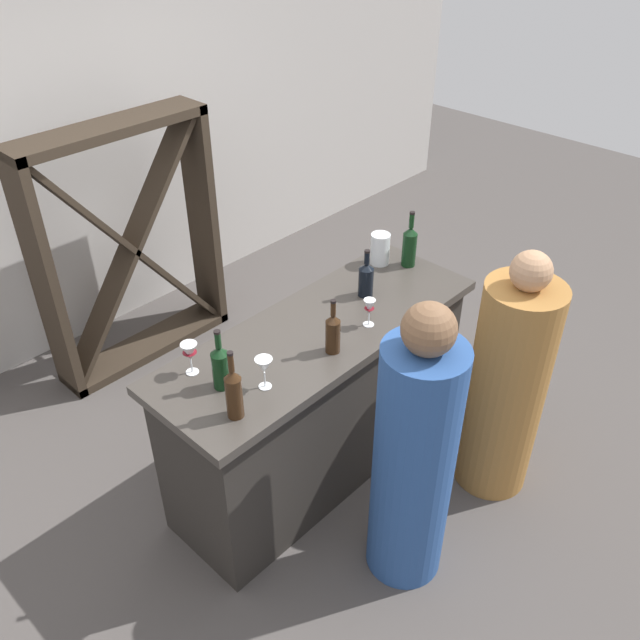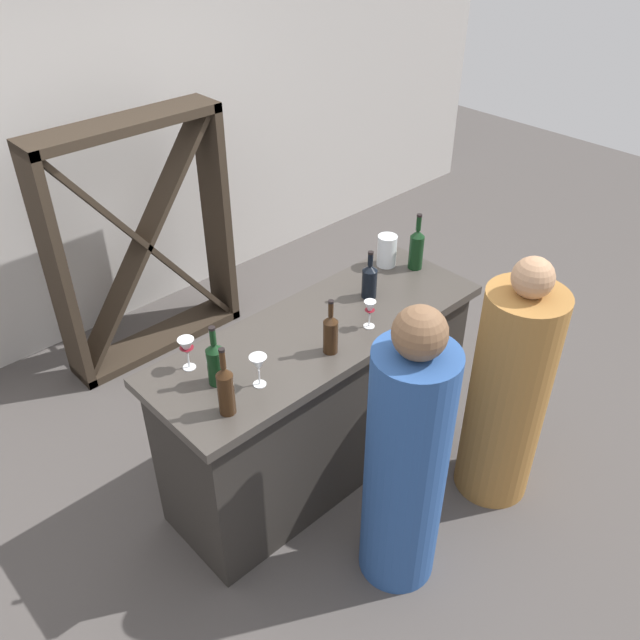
{
  "view_description": "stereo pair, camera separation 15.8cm",
  "coord_description": "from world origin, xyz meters",
  "px_view_note": "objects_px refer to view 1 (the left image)",
  "views": [
    {
      "loc": [
        -1.96,
        -1.86,
        2.93
      ],
      "look_at": [
        0.0,
        0.0,
        1.02
      ],
      "focal_mm": 37.48,
      "sensor_mm": 36.0,
      "label": 1
    },
    {
      "loc": [
        -1.85,
        -1.97,
        2.93
      ],
      "look_at": [
        0.0,
        0.0,
        1.02
      ],
      "focal_mm": 37.48,
      "sensor_mm": 36.0,
      "label": 2
    }
  ],
  "objects_px": {
    "wine_bottle_second_left_dark_green": "(221,366)",
    "person_left_guest": "(507,386)",
    "water_pitcher": "(380,249)",
    "wine_bottle_second_right_near_black": "(366,278)",
    "wine_bottle_rightmost_dark_green": "(409,245)",
    "wine_glass_near_left": "(369,308)",
    "wine_bottle_center_amber_brown": "(333,332)",
    "wine_glass_near_center": "(264,366)",
    "wine_rack": "(130,248)",
    "wine_bottle_leftmost_amber_brown": "(234,392)",
    "wine_glass_near_right": "(190,353)",
    "person_center_guest": "(414,460)"
  },
  "relations": [
    {
      "from": "wine_bottle_second_left_dark_green",
      "to": "person_left_guest",
      "type": "relative_size",
      "value": 0.21
    },
    {
      "from": "water_pitcher",
      "to": "person_left_guest",
      "type": "distance_m",
      "value": 1.04
    },
    {
      "from": "wine_bottle_second_right_near_black",
      "to": "wine_bottle_rightmost_dark_green",
      "type": "distance_m",
      "value": 0.41
    },
    {
      "from": "wine_bottle_second_right_near_black",
      "to": "wine_glass_near_left",
      "type": "distance_m",
      "value": 0.28
    },
    {
      "from": "wine_bottle_center_amber_brown",
      "to": "wine_glass_near_left",
      "type": "xyz_separation_m",
      "value": [
        0.28,
        0.01,
        -0.01
      ]
    },
    {
      "from": "wine_glass_near_center",
      "to": "wine_glass_near_left",
      "type": "bearing_deg",
      "value": -2.35
    },
    {
      "from": "wine_bottle_rightmost_dark_green",
      "to": "water_pitcher",
      "type": "height_order",
      "value": "wine_bottle_rightmost_dark_green"
    },
    {
      "from": "wine_bottle_second_right_near_black",
      "to": "wine_glass_near_center",
      "type": "bearing_deg",
      "value": -169.51
    },
    {
      "from": "wine_rack",
      "to": "wine_bottle_leftmost_amber_brown",
      "type": "relative_size",
      "value": 4.86
    },
    {
      "from": "wine_rack",
      "to": "wine_glass_near_right",
      "type": "distance_m",
      "value": 1.61
    },
    {
      "from": "water_pitcher",
      "to": "person_left_guest",
      "type": "height_order",
      "value": "person_left_guest"
    },
    {
      "from": "person_center_guest",
      "to": "wine_bottle_rightmost_dark_green",
      "type": "bearing_deg",
      "value": -60.43
    },
    {
      "from": "wine_rack",
      "to": "wine_glass_near_center",
      "type": "relative_size",
      "value": 10.42
    },
    {
      "from": "wine_rack",
      "to": "wine_bottle_rightmost_dark_green",
      "type": "height_order",
      "value": "wine_rack"
    },
    {
      "from": "water_pitcher",
      "to": "person_center_guest",
      "type": "bearing_deg",
      "value": -133.16
    },
    {
      "from": "person_center_guest",
      "to": "wine_glass_near_left",
      "type": "bearing_deg",
      "value": -41.7
    },
    {
      "from": "wine_bottle_leftmost_amber_brown",
      "to": "person_center_guest",
      "type": "height_order",
      "value": "person_center_guest"
    },
    {
      "from": "wine_bottle_second_right_near_black",
      "to": "wine_glass_near_left",
      "type": "xyz_separation_m",
      "value": [
        -0.2,
        -0.19,
        -0.0
      ]
    },
    {
      "from": "person_center_guest",
      "to": "wine_bottle_second_right_near_black",
      "type": "bearing_deg",
      "value": -45.86
    },
    {
      "from": "wine_glass_near_right",
      "to": "wine_bottle_leftmost_amber_brown",
      "type": "bearing_deg",
      "value": -97.59
    },
    {
      "from": "wine_bottle_leftmost_amber_brown",
      "to": "wine_bottle_rightmost_dark_green",
      "type": "relative_size",
      "value": 1.01
    },
    {
      "from": "wine_bottle_second_left_dark_green",
      "to": "person_center_guest",
      "type": "xyz_separation_m",
      "value": [
        0.45,
        -0.75,
        -0.38
      ]
    },
    {
      "from": "wine_bottle_second_left_dark_green",
      "to": "wine_bottle_center_amber_brown",
      "type": "distance_m",
      "value": 0.56
    },
    {
      "from": "wine_bottle_center_amber_brown",
      "to": "person_center_guest",
      "type": "xyz_separation_m",
      "value": [
        -0.08,
        -0.57,
        -0.38
      ]
    },
    {
      "from": "wine_bottle_second_right_near_black",
      "to": "water_pitcher",
      "type": "height_order",
      "value": "wine_bottle_second_right_near_black"
    },
    {
      "from": "wine_bottle_second_left_dark_green",
      "to": "water_pitcher",
      "type": "xyz_separation_m",
      "value": [
        1.32,
        0.18,
        -0.02
      ]
    },
    {
      "from": "wine_glass_near_left",
      "to": "person_center_guest",
      "type": "height_order",
      "value": "person_center_guest"
    },
    {
      "from": "wine_glass_near_center",
      "to": "person_center_guest",
      "type": "height_order",
      "value": "person_center_guest"
    },
    {
      "from": "wine_glass_near_left",
      "to": "wine_bottle_leftmost_amber_brown",
      "type": "bearing_deg",
      "value": -178.85
    },
    {
      "from": "wine_glass_near_right",
      "to": "water_pitcher",
      "type": "relative_size",
      "value": 0.88
    },
    {
      "from": "wine_bottle_center_amber_brown",
      "to": "wine_glass_near_center",
      "type": "distance_m",
      "value": 0.4
    },
    {
      "from": "wine_glass_near_left",
      "to": "person_center_guest",
      "type": "bearing_deg",
      "value": -121.8
    },
    {
      "from": "wine_glass_near_left",
      "to": "wine_rack",
      "type": "bearing_deg",
      "value": 97.55
    },
    {
      "from": "water_pitcher",
      "to": "person_left_guest",
      "type": "xyz_separation_m",
      "value": [
        -0.1,
        -0.95,
        -0.41
      ]
    },
    {
      "from": "person_left_guest",
      "to": "wine_bottle_leftmost_amber_brown",
      "type": "bearing_deg",
      "value": 74.4
    },
    {
      "from": "wine_bottle_leftmost_amber_brown",
      "to": "person_left_guest",
      "type": "height_order",
      "value": "person_left_guest"
    },
    {
      "from": "wine_bottle_rightmost_dark_green",
      "to": "wine_glass_near_center",
      "type": "bearing_deg",
      "value": -171.59
    },
    {
      "from": "wine_glass_near_right",
      "to": "person_center_guest",
      "type": "relative_size",
      "value": 0.11
    },
    {
      "from": "wine_glass_near_left",
      "to": "wine_glass_near_right",
      "type": "height_order",
      "value": "wine_glass_near_right"
    },
    {
      "from": "wine_glass_near_left",
      "to": "wine_glass_near_center",
      "type": "height_order",
      "value": "wine_glass_near_center"
    },
    {
      "from": "wine_bottle_leftmost_amber_brown",
      "to": "wine_bottle_second_right_near_black",
      "type": "bearing_deg",
      "value": 10.85
    },
    {
      "from": "wine_bottle_center_amber_brown",
      "to": "wine_bottle_second_left_dark_green",
      "type": "bearing_deg",
      "value": 160.79
    },
    {
      "from": "wine_bottle_rightmost_dark_green",
      "to": "person_center_guest",
      "type": "relative_size",
      "value": 0.22
    },
    {
      "from": "wine_bottle_leftmost_amber_brown",
      "to": "wine_bottle_second_right_near_black",
      "type": "xyz_separation_m",
      "value": [
        1.09,
        0.21,
        -0.03
      ]
    },
    {
      "from": "wine_bottle_leftmost_amber_brown",
      "to": "wine_glass_near_right",
      "type": "relative_size",
      "value": 2.08
    },
    {
      "from": "wine_bottle_second_left_dark_green",
      "to": "person_left_guest",
      "type": "bearing_deg",
      "value": -32.03
    },
    {
      "from": "wine_glass_near_center",
      "to": "person_left_guest",
      "type": "relative_size",
      "value": 0.11
    },
    {
      "from": "wine_glass_near_center",
      "to": "water_pitcher",
      "type": "bearing_deg",
      "value": 15.2
    },
    {
      "from": "wine_glass_near_center",
      "to": "person_left_guest",
      "type": "xyz_separation_m",
      "value": [
        1.1,
        -0.63,
        -0.43
      ]
    },
    {
      "from": "wine_bottle_center_amber_brown",
      "to": "wine_glass_near_center",
      "type": "relative_size",
      "value": 1.84
    }
  ]
}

